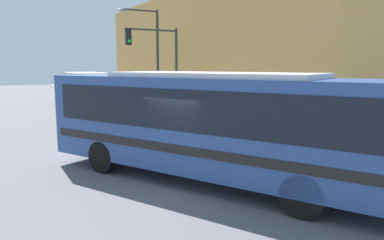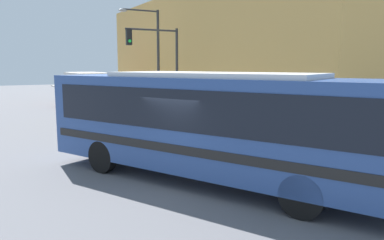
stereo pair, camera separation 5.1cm
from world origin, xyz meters
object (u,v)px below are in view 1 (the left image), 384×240
Objects in this scene: traffic_light_pole at (159,57)px; delivery_truck at (84,89)px; parking_meter at (201,111)px; fire_hydrant at (222,124)px; street_lamp at (152,52)px; city_bus at (213,120)px.

delivery_truck is at bearing 106.07° from traffic_light_pole.
traffic_light_pole is at bearing -73.93° from delivery_truck.
traffic_light_pole is 4.44m from parking_meter.
delivery_truck reaches higher than fire_hydrant.
street_lamp is at bearing 74.49° from traffic_light_pole.
city_bus is 14.97× the size of fire_hydrant.
city_bus is 19.98m from delivery_truck.
traffic_light_pole is (-0.96, 5.20, 3.33)m from fire_hydrant.
delivery_truck is 6.97m from street_lamp.
city_bus is at bearing -106.89° from street_lamp.
city_bus is 1.41× the size of delivery_truck.
parking_meter is at bearing 90.00° from fire_hydrant.
traffic_light_pole is 3.10m from street_lamp.
parking_meter reaches higher than fire_hydrant.
city_bus reaches higher than fire_hydrant.
parking_meter is 0.17× the size of street_lamp.
city_bus is 2.02× the size of traffic_light_pole.
parking_meter is at bearing -88.72° from street_lamp.
street_lamp reaches higher than traffic_light_pole.
parking_meter is at bearing -73.80° from delivery_truck.
city_bus is 9.29× the size of parking_meter.
street_lamp reaches higher than parking_meter.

